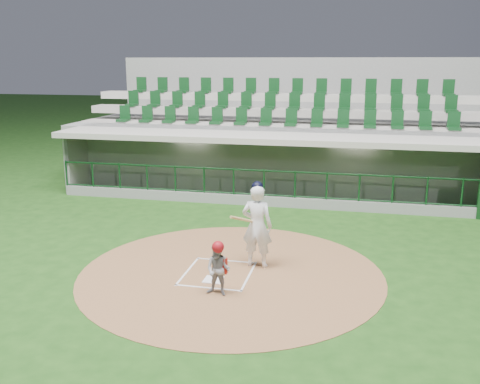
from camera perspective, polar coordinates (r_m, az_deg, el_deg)
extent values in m
plane|color=#194012|center=(13.09, -2.04, -8.24)|extent=(120.00, 120.00, 0.00)
cylinder|color=brown|center=(12.84, -0.95, -8.66)|extent=(7.20, 7.20, 0.01)
cube|color=white|center=(12.46, -2.85, -9.33)|extent=(0.43, 0.43, 0.02)
cube|color=white|center=(13.02, -5.60, -8.36)|extent=(0.05, 1.80, 0.01)
cube|color=white|center=(12.66, 0.95, -8.95)|extent=(0.05, 1.80, 0.01)
cube|color=silver|center=(13.58, -1.45, -7.32)|extent=(1.55, 0.05, 0.01)
cube|color=white|center=(12.07, -3.42, -10.17)|extent=(1.55, 0.05, 0.01)
cube|color=slate|center=(20.23, 3.28, -1.85)|extent=(15.00, 3.00, 0.10)
cube|color=slate|center=(21.45, 4.03, 2.89)|extent=(15.00, 0.20, 2.70)
cube|color=#B4B2A0|center=(21.29, 3.99, 3.49)|extent=(13.50, 0.04, 0.90)
cube|color=gray|center=(22.32, -16.05, 2.81)|extent=(0.20, 3.00, 2.70)
cube|color=#A9A599|center=(19.41, 3.28, 6.08)|extent=(15.40, 3.50, 0.20)
cube|color=gray|center=(18.57, 2.54, -1.04)|extent=(15.00, 0.15, 0.40)
cube|color=black|center=(18.23, 2.60, 3.75)|extent=(15.00, 0.01, 0.95)
cube|color=brown|center=(21.16, 3.75, -0.38)|extent=(12.75, 0.40, 0.45)
cube|color=white|center=(20.36, -5.02, 6.05)|extent=(1.30, 0.35, 0.04)
cube|color=white|center=(19.43, 12.20, 5.41)|extent=(1.30, 0.35, 0.04)
imported|color=#A11811|center=(22.58, -11.88, 2.03)|extent=(1.28, 0.90, 1.81)
imported|color=#B31B13|center=(21.34, -1.67, 1.40)|extent=(1.04, 0.74, 1.63)
imported|color=#A01114|center=(20.51, 6.38, 0.78)|extent=(0.87, 0.65, 1.62)
imported|color=#AE1512|center=(20.53, 18.41, 0.19)|extent=(1.59, 1.02, 1.64)
cube|color=gray|center=(23.00, 4.65, 4.39)|extent=(17.00, 6.50, 2.50)
cube|color=#A19B92|center=(21.37, 4.15, 6.79)|extent=(16.60, 0.95, 0.30)
cube|color=gray|center=(22.24, 4.54, 8.48)|extent=(16.60, 0.95, 0.30)
cube|color=#B0AA9F|center=(23.14, 4.90, 10.05)|extent=(16.60, 0.95, 0.30)
cube|color=gray|center=(26.13, 5.74, 8.54)|extent=(17.00, 0.25, 5.05)
imported|color=white|center=(12.93, 1.83, -3.64)|extent=(0.79, 0.55, 2.05)
sphere|color=black|center=(12.67, 1.87, 0.53)|extent=(0.28, 0.28, 0.28)
cylinder|color=tan|center=(12.68, 0.52, -2.99)|extent=(0.58, 0.79, 0.39)
imported|color=gray|center=(11.53, -2.34, -8.30)|extent=(0.60, 0.50, 1.13)
sphere|color=maroon|center=(11.34, -2.36, -5.88)|extent=(0.26, 0.26, 0.26)
cube|color=#B01B13|center=(11.65, -2.15, -7.84)|extent=(0.32, 0.10, 0.35)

